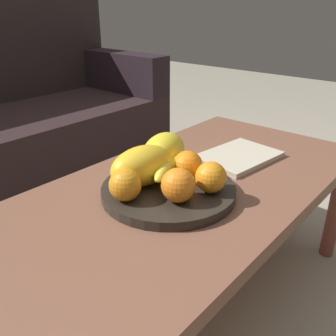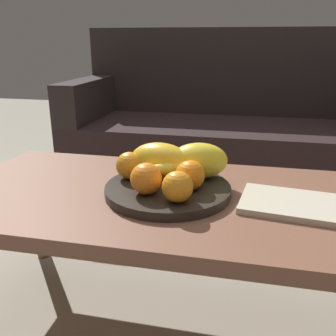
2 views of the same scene
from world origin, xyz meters
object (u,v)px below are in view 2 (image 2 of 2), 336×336
at_px(orange_left, 190,175).
at_px(magazine, 291,204).
at_px(melon_smaller_beside, 199,161).
at_px(banana_bunch, 173,172).
at_px(orange_front, 177,187).
at_px(orange_right, 146,179).
at_px(fruit_bowl, 168,189).
at_px(orange_back, 129,165).
at_px(melon_large_front, 161,160).
at_px(coffee_table, 179,210).
at_px(couch, 223,137).

bearing_deg(orange_left, magazine, -0.51).
distance_m(melon_smaller_beside, banana_bunch, 0.09).
distance_m(orange_front, orange_right, 0.09).
relative_size(fruit_bowl, magazine, 1.38).
relative_size(orange_right, orange_back, 1.06).
relative_size(fruit_bowl, melon_large_front, 1.92).
relative_size(coffee_table, banana_bunch, 7.52).
height_order(melon_large_front, orange_back, melon_large_front).
height_order(melon_large_front, orange_left, melon_large_front).
height_order(couch, orange_left, couch).
relative_size(orange_right, banana_bunch, 0.48).
xyz_separation_m(melon_smaller_beside, orange_back, (-0.19, -0.05, -0.01)).
bearing_deg(coffee_table, orange_front, -81.83).
distance_m(couch, melon_large_front, 1.14).
bearing_deg(orange_left, melon_smaller_beside, 84.02).
bearing_deg(banana_bunch, orange_left, -34.17).
relative_size(melon_large_front, banana_bunch, 1.05).
xyz_separation_m(coffee_table, orange_front, (0.01, -0.10, 0.11)).
height_order(melon_smaller_beside, orange_right, melon_smaller_beside).
bearing_deg(coffee_table, couch, 88.05).
height_order(coffee_table, magazine, magazine).
relative_size(coffee_table, couch, 0.76).
bearing_deg(banana_bunch, fruit_bowl, -115.41).
bearing_deg(couch, magazine, -77.99).
bearing_deg(melon_large_front, orange_front, -63.12).
relative_size(fruit_bowl, orange_back, 4.44).
xyz_separation_m(orange_front, orange_left, (0.02, 0.08, 0.00)).
xyz_separation_m(fruit_bowl, orange_front, (0.05, -0.10, 0.05)).
distance_m(orange_front, banana_bunch, 0.13).
xyz_separation_m(fruit_bowl, orange_back, (-0.12, 0.03, 0.05)).
xyz_separation_m(couch, fruit_bowl, (-0.07, -1.17, 0.14)).
height_order(fruit_bowl, banana_bunch, banana_bunch).
xyz_separation_m(coffee_table, orange_back, (-0.15, 0.03, 0.11)).
bearing_deg(melon_smaller_beside, fruit_bowl, -133.07).
distance_m(orange_left, banana_bunch, 0.06).
distance_m(orange_left, magazine, 0.27).
distance_m(banana_bunch, magazine, 0.32).
bearing_deg(orange_back, melon_large_front, 17.43).
xyz_separation_m(coffee_table, melon_large_front, (-0.07, 0.06, 0.12)).
bearing_deg(coffee_table, orange_left, -21.84).
bearing_deg(banana_bunch, magazine, -6.90).
xyz_separation_m(fruit_bowl, banana_bunch, (0.01, 0.02, 0.04)).
xyz_separation_m(couch, melon_large_front, (-0.11, -1.12, 0.20)).
height_order(orange_front, orange_left, orange_left).
xyz_separation_m(melon_large_front, banana_bunch, (0.04, -0.04, -0.02)).
bearing_deg(fruit_bowl, orange_front, -65.56).
bearing_deg(melon_large_front, orange_right, -93.91).
xyz_separation_m(couch, magazine, (0.25, -1.19, 0.13)).
relative_size(coffee_table, melon_smaller_beside, 7.76).
distance_m(coffee_table, orange_right, 0.15).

